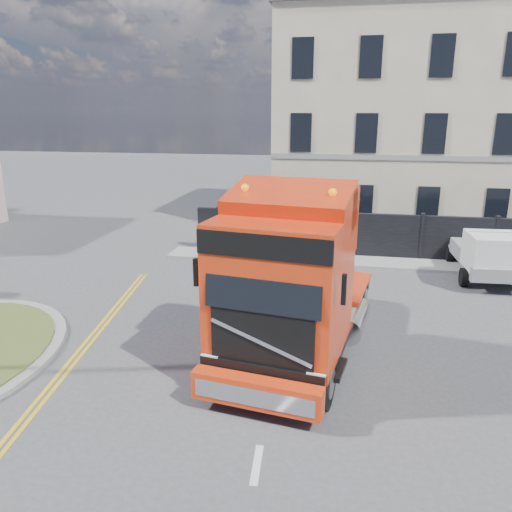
# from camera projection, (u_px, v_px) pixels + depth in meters

# --- Properties ---
(ground) EXTENTS (120.00, 120.00, 0.00)m
(ground) POSITION_uv_depth(u_px,v_px,m) (209.00, 335.00, 14.58)
(ground) COLOR #424244
(ground) RESTS_ON ground
(hoarding_fence) EXTENTS (18.80, 0.25, 2.00)m
(hoarding_fence) POSITION_uv_depth(u_px,v_px,m) (410.00, 238.00, 21.65)
(hoarding_fence) COLOR black
(hoarding_fence) RESTS_ON ground
(georgian_building) EXTENTS (12.30, 10.30, 12.80)m
(georgian_building) POSITION_uv_depth(u_px,v_px,m) (393.00, 121.00, 27.47)
(georgian_building) COLOR beige
(georgian_building) RESTS_ON ground
(pavement_far) EXTENTS (20.00, 1.60, 0.12)m
(pavement_far) POSITION_uv_depth(u_px,v_px,m) (397.00, 264.00, 21.16)
(pavement_far) COLOR gray
(pavement_far) RESTS_ON ground
(truck) EXTENTS (3.99, 7.98, 4.57)m
(truck) POSITION_uv_depth(u_px,v_px,m) (291.00, 289.00, 12.38)
(truck) COLOR black
(truck) RESTS_ON ground
(flatbed_pickup) EXTENTS (2.17, 4.93, 2.02)m
(flatbed_pickup) POSITION_uv_depth(u_px,v_px,m) (490.00, 255.00, 18.73)
(flatbed_pickup) COLOR slate
(flatbed_pickup) RESTS_ON ground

